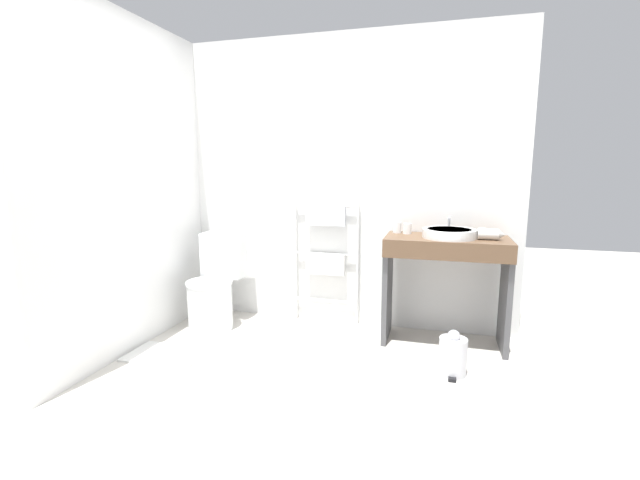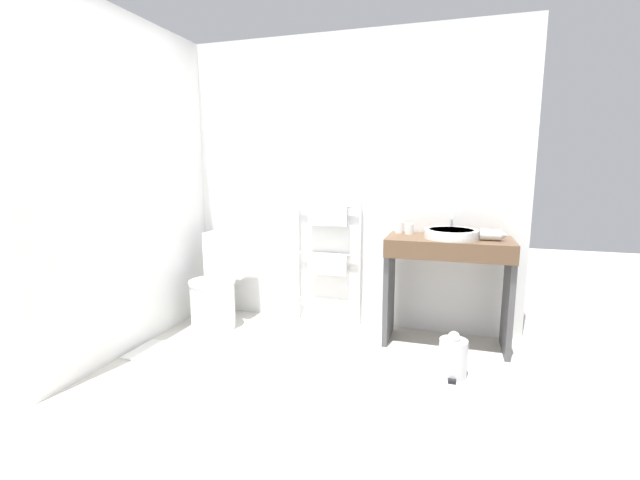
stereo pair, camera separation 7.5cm
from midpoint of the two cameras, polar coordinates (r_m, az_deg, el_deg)
ground_plane at (r=2.64m, az=-6.40°, el=-21.84°), size 12.00×12.00×0.00m
wall_back at (r=3.77m, az=2.39°, el=7.54°), size 2.99×0.12×2.48m
wall_side at (r=3.66m, az=-23.48°, el=6.72°), size 0.12×2.26×2.48m
toilet at (r=3.88m, az=-14.42°, el=-6.28°), size 0.39×0.55×0.81m
towel_radiator at (r=3.75m, az=0.18°, el=-0.86°), size 0.59×0.06×1.09m
vanity_counter at (r=3.44m, az=15.78°, el=-4.24°), size 0.93×0.47×0.85m
sink_basin at (r=3.37m, az=16.22°, el=0.89°), size 0.40×0.40×0.07m
faucet at (r=3.57m, az=16.24°, el=2.19°), size 0.02×0.10×0.14m
cup_near_wall at (r=3.54m, az=9.67°, el=1.68°), size 0.07×0.07×0.09m
cup_near_edge at (r=3.50m, az=10.96°, el=1.50°), size 0.07×0.07×0.08m
hair_dryer at (r=3.39m, az=21.05°, el=0.75°), size 0.20×0.18×0.08m
trash_bin at (r=3.09m, az=16.60°, el=-14.51°), size 0.19×0.22×0.31m
bath_mat at (r=3.49m, az=-20.46°, el=-14.15°), size 0.56×0.36×0.01m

